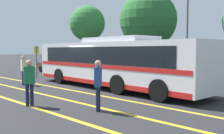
{
  "coord_description": "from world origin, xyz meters",
  "views": [
    {
      "loc": [
        12.25,
        -10.26,
        2.25
      ],
      "look_at": [
        1.41,
        0.45,
        1.24
      ],
      "focal_mm": 42.0,
      "sensor_mm": 36.0,
      "label": 1
    }
  ],
  "objects_px": {
    "parked_car_0": "(55,65)",
    "parked_car_1": "(98,69)",
    "transit_bus": "(112,62)",
    "tree_2": "(87,24)",
    "tree_3": "(148,20)",
    "pedestrian_0": "(98,82)",
    "pedestrian_1": "(29,80)",
    "street_lamp": "(188,8)",
    "pedestrian_2": "(23,68)",
    "bus_stop_sign": "(37,58)"
  },
  "relations": [
    {
      "from": "parked_car_0",
      "to": "tree_3",
      "type": "distance_m",
      "value": 10.05
    },
    {
      "from": "parked_car_0",
      "to": "tree_3",
      "type": "bearing_deg",
      "value": 125.03
    },
    {
      "from": "pedestrian_0",
      "to": "tree_3",
      "type": "relative_size",
      "value": 0.25
    },
    {
      "from": "parked_car_1",
      "to": "pedestrian_0",
      "type": "xyz_separation_m",
      "value": [
        9.01,
        -7.97,
        0.39
      ]
    },
    {
      "from": "pedestrian_0",
      "to": "pedestrian_2",
      "type": "bearing_deg",
      "value": -137.43
    },
    {
      "from": "pedestrian_0",
      "to": "bus_stop_sign",
      "type": "distance_m",
      "value": 12.16
    },
    {
      "from": "transit_bus",
      "to": "pedestrian_1",
      "type": "xyz_separation_m",
      "value": [
        1.17,
        -5.79,
        -0.47
      ]
    },
    {
      "from": "transit_bus",
      "to": "pedestrian_1",
      "type": "height_order",
      "value": "transit_bus"
    },
    {
      "from": "pedestrian_1",
      "to": "tree_2",
      "type": "distance_m",
      "value": 19.63
    },
    {
      "from": "parked_car_1",
      "to": "street_lamp",
      "type": "distance_m",
      "value": 8.41
    },
    {
      "from": "tree_2",
      "to": "tree_3",
      "type": "height_order",
      "value": "tree_3"
    },
    {
      "from": "pedestrian_1",
      "to": "pedestrian_2",
      "type": "height_order",
      "value": "pedestrian_2"
    },
    {
      "from": "pedestrian_1",
      "to": "tree_3",
      "type": "relative_size",
      "value": 0.25
    },
    {
      "from": "parked_car_0",
      "to": "parked_car_1",
      "type": "bearing_deg",
      "value": 93.26
    },
    {
      "from": "transit_bus",
      "to": "tree_2",
      "type": "distance_m",
      "value": 15.0
    },
    {
      "from": "pedestrian_1",
      "to": "tree_2",
      "type": "relative_size",
      "value": 0.26
    },
    {
      "from": "parked_car_1",
      "to": "bus_stop_sign",
      "type": "height_order",
      "value": "bus_stop_sign"
    },
    {
      "from": "parked_car_0",
      "to": "street_lamp",
      "type": "distance_m",
      "value": 13.75
    },
    {
      "from": "pedestrian_2",
      "to": "tree_2",
      "type": "bearing_deg",
      "value": -43.72
    },
    {
      "from": "pedestrian_2",
      "to": "street_lamp",
      "type": "distance_m",
      "value": 12.22
    },
    {
      "from": "pedestrian_1",
      "to": "tree_3",
      "type": "bearing_deg",
      "value": -137.66
    },
    {
      "from": "transit_bus",
      "to": "parked_car_0",
      "type": "bearing_deg",
      "value": 76.11
    },
    {
      "from": "bus_stop_sign",
      "to": "pedestrian_1",
      "type": "bearing_deg",
      "value": -117.32
    },
    {
      "from": "transit_bus",
      "to": "tree_2",
      "type": "height_order",
      "value": "tree_2"
    },
    {
      "from": "tree_2",
      "to": "tree_3",
      "type": "relative_size",
      "value": 0.95
    },
    {
      "from": "parked_car_0",
      "to": "parked_car_1",
      "type": "relative_size",
      "value": 0.93
    },
    {
      "from": "street_lamp",
      "to": "bus_stop_sign",
      "type": "bearing_deg",
      "value": -140.22
    },
    {
      "from": "pedestrian_2",
      "to": "street_lamp",
      "type": "bearing_deg",
      "value": -107.55
    },
    {
      "from": "transit_bus",
      "to": "parked_car_1",
      "type": "xyz_separation_m",
      "value": [
        -5.28,
        3.56,
        -0.84
      ]
    },
    {
      "from": "parked_car_0",
      "to": "street_lamp",
      "type": "bearing_deg",
      "value": 107.06
    },
    {
      "from": "parked_car_1",
      "to": "bus_stop_sign",
      "type": "relative_size",
      "value": 1.71
    },
    {
      "from": "pedestrian_1",
      "to": "bus_stop_sign",
      "type": "relative_size",
      "value": 0.72
    },
    {
      "from": "parked_car_1",
      "to": "pedestrian_1",
      "type": "height_order",
      "value": "pedestrian_1"
    },
    {
      "from": "parked_car_1",
      "to": "parked_car_0",
      "type": "bearing_deg",
      "value": 91.33
    },
    {
      "from": "parked_car_0",
      "to": "pedestrian_1",
      "type": "relative_size",
      "value": 2.2
    },
    {
      "from": "transit_bus",
      "to": "pedestrian_2",
      "type": "xyz_separation_m",
      "value": [
        -4.91,
        -3.09,
        -0.46
      ]
    },
    {
      "from": "bus_stop_sign",
      "to": "street_lamp",
      "type": "relative_size",
      "value": 0.34
    },
    {
      "from": "pedestrian_0",
      "to": "bus_stop_sign",
      "type": "relative_size",
      "value": 0.73
    },
    {
      "from": "pedestrian_1",
      "to": "bus_stop_sign",
      "type": "xyz_separation_m",
      "value": [
        -8.96,
        5.21,
        0.54
      ]
    },
    {
      "from": "pedestrian_2",
      "to": "bus_stop_sign",
      "type": "distance_m",
      "value": 3.86
    },
    {
      "from": "pedestrian_0",
      "to": "pedestrian_1",
      "type": "height_order",
      "value": "pedestrian_0"
    },
    {
      "from": "pedestrian_1",
      "to": "pedestrian_0",
      "type": "bearing_deg",
      "value": 140.94
    },
    {
      "from": "street_lamp",
      "to": "tree_3",
      "type": "bearing_deg",
      "value": 161.2
    },
    {
      "from": "pedestrian_0",
      "to": "tree_2",
      "type": "distance_m",
      "value": 20.59
    },
    {
      "from": "parked_car_0",
      "to": "street_lamp",
      "type": "xyz_separation_m",
      "value": [
        12.56,
        3.26,
        4.56
      ]
    },
    {
      "from": "parked_car_0",
      "to": "pedestrian_1",
      "type": "distance_m",
      "value": 15.74
    },
    {
      "from": "parked_car_0",
      "to": "street_lamp",
      "type": "height_order",
      "value": "street_lamp"
    },
    {
      "from": "pedestrian_0",
      "to": "pedestrian_2",
      "type": "relative_size",
      "value": 1.0
    },
    {
      "from": "pedestrian_0",
      "to": "tree_2",
      "type": "xyz_separation_m",
      "value": [
        -15.84,
        12.49,
        4.1
      ]
    },
    {
      "from": "pedestrian_0",
      "to": "pedestrian_2",
      "type": "xyz_separation_m",
      "value": [
        -8.64,
        1.33,
        -0.0
      ]
    }
  ]
}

